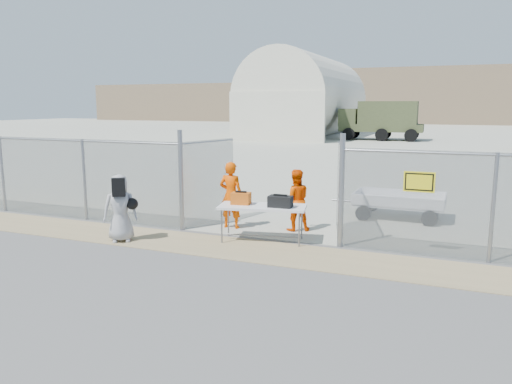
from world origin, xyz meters
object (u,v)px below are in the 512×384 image
at_px(security_worker_left, 231,195).
at_px(security_worker_right, 295,200).
at_px(utility_trailer, 399,205).
at_px(folding_table, 262,224).
at_px(visitor, 120,208).

height_order(security_worker_left, security_worker_right, security_worker_left).
height_order(security_worker_right, utility_trailer, security_worker_right).
xyz_separation_m(folding_table, visitor, (-3.00, -1.23, 0.36)).
bearing_deg(utility_trailer, security_worker_left, -143.59).
bearing_deg(utility_trailer, visitor, -138.66).
distance_m(folding_table, visitor, 3.26).
bearing_deg(visitor, folding_table, -11.43).
bearing_deg(security_worker_right, visitor, 9.04).
distance_m(security_worker_left, security_worker_right, 1.63).
height_order(folding_table, security_worker_left, security_worker_left).
relative_size(folding_table, security_worker_left, 1.16).
relative_size(security_worker_right, visitor, 0.99).
relative_size(folding_table, security_worker_right, 1.28).
distance_m(folding_table, security_worker_right, 1.34).
bearing_deg(security_worker_left, folding_table, 142.98).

